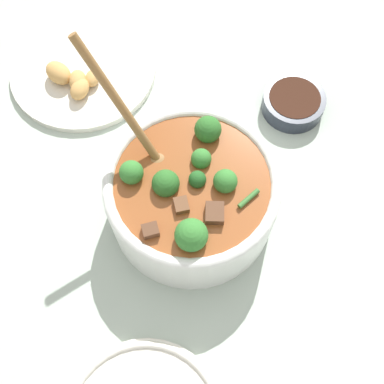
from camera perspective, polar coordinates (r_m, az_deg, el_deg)
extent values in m
plane|color=#ADBCAD|center=(0.75, 0.00, -2.28)|extent=(4.00, 4.00, 0.00)
cylinder|color=white|center=(0.71, 0.00, -0.69)|extent=(0.25, 0.25, 0.10)
torus|color=white|center=(0.66, 0.00, 1.11)|extent=(0.25, 0.25, 0.02)
cylinder|color=brown|center=(0.69, 0.00, 0.05)|extent=(0.22, 0.22, 0.06)
sphere|color=#387F33|center=(0.67, 1.10, 3.98)|extent=(0.03, 0.03, 0.03)
cylinder|color=#6B9956|center=(0.69, 1.07, 3.12)|extent=(0.01, 0.01, 0.01)
sphere|color=#387F33|center=(0.66, -7.20, 2.32)|extent=(0.03, 0.03, 0.03)
cylinder|color=#6B9956|center=(0.68, -6.97, 1.37)|extent=(0.01, 0.01, 0.02)
sphere|color=#2D6B28|center=(0.65, -3.16, 1.15)|extent=(0.04, 0.04, 0.04)
cylinder|color=#6B9956|center=(0.68, -3.04, 0.10)|extent=(0.01, 0.01, 0.02)
sphere|color=#2D6B28|center=(0.69, 1.90, 7.43)|extent=(0.04, 0.04, 0.04)
cylinder|color=#6B9956|center=(0.71, 1.83, 6.19)|extent=(0.01, 0.01, 0.02)
sphere|color=#387F33|center=(0.65, 3.97, 1.29)|extent=(0.03, 0.03, 0.03)
cylinder|color=#6B9956|center=(0.67, 3.85, 0.36)|extent=(0.01, 0.01, 0.02)
sphere|color=#387F33|center=(0.61, -0.08, -5.12)|extent=(0.04, 0.04, 0.04)
cylinder|color=#6B9956|center=(0.64, -0.08, -6.10)|extent=(0.02, 0.02, 0.02)
sphere|color=#235B23|center=(0.66, 0.60, 1.71)|extent=(0.02, 0.02, 0.02)
cylinder|color=#6B9956|center=(0.67, 0.59, 1.01)|extent=(0.01, 0.01, 0.01)
cube|color=brown|center=(0.64, -1.27, -1.66)|extent=(0.02, 0.02, 0.02)
cube|color=brown|center=(0.63, -4.94, -4.61)|extent=(0.02, 0.02, 0.02)
cube|color=brown|center=(0.64, 2.69, -2.64)|extent=(0.03, 0.03, 0.02)
cylinder|color=#3D7533|center=(0.65, 6.73, -0.76)|extent=(0.03, 0.03, 0.01)
ellipsoid|color=olive|center=(0.68, -4.10, 3.84)|extent=(0.04, 0.03, 0.01)
cylinder|color=olive|center=(0.64, -8.64, 10.35)|extent=(0.09, 0.10, 0.18)
cylinder|color=#232833|center=(0.85, 11.91, 10.28)|extent=(0.11, 0.11, 0.03)
cylinder|color=#381E14|center=(0.84, 12.06, 10.72)|extent=(0.09, 0.09, 0.01)
cylinder|color=silver|center=(0.91, -12.75, 13.91)|extent=(0.26, 0.26, 0.01)
ellipsoid|color=tan|center=(0.87, -11.73, 13.06)|extent=(0.03, 0.04, 0.02)
ellipsoid|color=tan|center=(0.89, -15.54, 13.44)|extent=(0.06, 0.06, 0.03)
ellipsoid|color=tan|center=(0.87, -13.37, 12.69)|extent=(0.03, 0.05, 0.03)
ellipsoid|color=tan|center=(0.86, -13.15, 11.79)|extent=(0.05, 0.05, 0.03)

